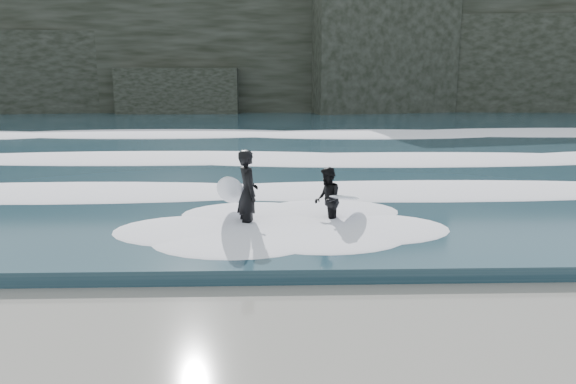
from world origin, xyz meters
The scene contains 8 objects.
ground centered at (0.00, 0.00, 0.00)m, with size 120.00×120.00×0.00m, color #7F704F.
sea centered at (0.00, 29.00, 0.15)m, with size 90.00×52.00×0.30m, color #1E3945.
headland centered at (0.00, 46.00, 5.00)m, with size 70.00×9.00×10.00m, color black.
foam_near centered at (0.00, 9.00, 0.40)m, with size 60.00×3.20×0.20m, color white.
foam_mid centered at (0.00, 16.00, 0.42)m, with size 60.00×4.00×0.24m, color white.
foam_far centered at (0.00, 25.00, 0.45)m, with size 60.00×4.80×0.30m, color white.
surfer_left centered at (-0.90, 6.25, 1.02)m, with size 1.07×2.15×2.02m.
surfer_right centered at (1.11, 6.47, 0.79)m, with size 1.36×2.04×1.55m.
Camera 1 is at (-0.27, -6.45, 3.77)m, focal length 35.00 mm.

